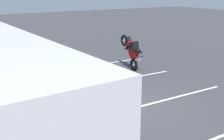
{
  "coord_description": "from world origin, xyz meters",
  "views": [
    {
      "loc": [
        -7.35,
        5.22,
        4.06
      ],
      "look_at": [
        1.38,
        0.03,
        1.1
      ],
      "focal_mm": 45.64,
      "sensor_mm": 36.0,
      "label": 1
    }
  ],
  "objects_px": {
    "stunt_motorcycle": "(132,50)",
    "traffic_cone": "(124,76)",
    "spectator_far_left": "(106,114)",
    "spectator_left": "(81,101)",
    "spectator_centre": "(61,93)",
    "spectator_far_right": "(51,73)",
    "spectator_right": "(49,82)"
  },
  "relations": [
    {
      "from": "stunt_motorcycle",
      "to": "traffic_cone",
      "type": "bearing_deg",
      "value": 136.7
    },
    {
      "from": "spectator_far_left",
      "to": "spectator_left",
      "type": "relative_size",
      "value": 0.95
    },
    {
      "from": "spectator_far_left",
      "to": "spectator_centre",
      "type": "xyz_separation_m",
      "value": [
        1.98,
        0.4,
        0.01
      ]
    },
    {
      "from": "spectator_left",
      "to": "spectator_far_right",
      "type": "height_order",
      "value": "spectator_left"
    },
    {
      "from": "spectator_left",
      "to": "spectator_right",
      "type": "height_order",
      "value": "spectator_left"
    },
    {
      "from": "traffic_cone",
      "to": "spectator_far_left",
      "type": "bearing_deg",
      "value": 142.09
    },
    {
      "from": "spectator_centre",
      "to": "stunt_motorcycle",
      "type": "distance_m",
      "value": 6.57
    },
    {
      "from": "spectator_centre",
      "to": "stunt_motorcycle",
      "type": "relative_size",
      "value": 0.89
    },
    {
      "from": "spectator_centre",
      "to": "spectator_far_right",
      "type": "bearing_deg",
      "value": -10.17
    },
    {
      "from": "spectator_far_left",
      "to": "stunt_motorcycle",
      "type": "distance_m",
      "value": 7.65
    },
    {
      "from": "spectator_left",
      "to": "stunt_motorcycle",
      "type": "distance_m",
      "value": 7.09
    },
    {
      "from": "spectator_left",
      "to": "stunt_motorcycle",
      "type": "xyz_separation_m",
      "value": [
        4.96,
        -5.07,
        -0.06
      ]
    },
    {
      "from": "stunt_motorcycle",
      "to": "traffic_cone",
      "type": "distance_m",
      "value": 2.26
    },
    {
      "from": "spectator_centre",
      "to": "traffic_cone",
      "type": "xyz_separation_m",
      "value": [
        2.38,
        -3.79,
        -0.73
      ]
    },
    {
      "from": "spectator_far_left",
      "to": "spectator_left",
      "type": "distance_m",
      "value": 0.98
    },
    {
      "from": "spectator_far_left",
      "to": "spectator_left",
      "type": "xyz_separation_m",
      "value": [
        0.95,
        0.21,
        0.06
      ]
    },
    {
      "from": "spectator_far_right",
      "to": "traffic_cone",
      "type": "bearing_deg",
      "value": -82.82
    },
    {
      "from": "spectator_right",
      "to": "spectator_far_right",
      "type": "relative_size",
      "value": 1.0
    },
    {
      "from": "spectator_right",
      "to": "stunt_motorcycle",
      "type": "bearing_deg",
      "value": -60.91
    },
    {
      "from": "spectator_far_left",
      "to": "spectator_centre",
      "type": "height_order",
      "value": "spectator_centre"
    },
    {
      "from": "spectator_far_right",
      "to": "spectator_left",
      "type": "bearing_deg",
      "value": 176.84
    },
    {
      "from": "spectator_right",
      "to": "stunt_motorcycle",
      "type": "distance_m",
      "value": 6.06
    },
    {
      "from": "spectator_far_left",
      "to": "traffic_cone",
      "type": "relative_size",
      "value": 2.75
    },
    {
      "from": "traffic_cone",
      "to": "spectator_left",
      "type": "bearing_deg",
      "value": 133.36
    },
    {
      "from": "stunt_motorcycle",
      "to": "spectator_far_right",
      "type": "bearing_deg",
      "value": 112.08
    },
    {
      "from": "spectator_far_right",
      "to": "stunt_motorcycle",
      "type": "distance_m",
      "value": 5.3
    },
    {
      "from": "spectator_right",
      "to": "spectator_left",
      "type": "bearing_deg",
      "value": -173.59
    },
    {
      "from": "spectator_left",
      "to": "traffic_cone",
      "type": "distance_m",
      "value": 5.02
    },
    {
      "from": "spectator_far_left",
      "to": "spectator_right",
      "type": "relative_size",
      "value": 0.95
    },
    {
      "from": "stunt_motorcycle",
      "to": "traffic_cone",
      "type": "xyz_separation_m",
      "value": [
        -1.56,
        1.47,
        -0.73
      ]
    },
    {
      "from": "spectator_far_right",
      "to": "spectator_right",
      "type": "bearing_deg",
      "value": 157.84
    },
    {
      "from": "spectator_far_left",
      "to": "stunt_motorcycle",
      "type": "xyz_separation_m",
      "value": [
        5.91,
        -4.86,
        0.01
      ]
    }
  ]
}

